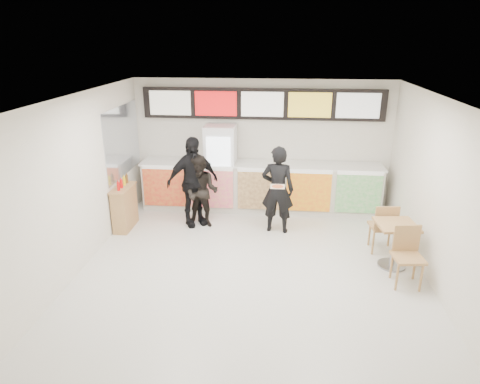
# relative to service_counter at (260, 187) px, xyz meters

# --- Properties ---
(floor) EXTENTS (7.00, 7.00, 0.00)m
(floor) POSITION_rel_service_counter_xyz_m (-0.00, -3.09, -0.57)
(floor) COLOR beige
(floor) RESTS_ON ground
(ceiling) EXTENTS (7.00, 7.00, 0.00)m
(ceiling) POSITION_rel_service_counter_xyz_m (-0.00, -3.09, 2.43)
(ceiling) COLOR white
(ceiling) RESTS_ON wall_back
(wall_back) EXTENTS (6.00, 0.00, 6.00)m
(wall_back) POSITION_rel_service_counter_xyz_m (-0.00, 0.41, 0.93)
(wall_back) COLOR silver
(wall_back) RESTS_ON floor
(wall_left) EXTENTS (0.00, 7.00, 7.00)m
(wall_left) POSITION_rel_service_counter_xyz_m (-3.00, -3.09, 0.93)
(wall_left) COLOR silver
(wall_left) RESTS_ON floor
(wall_right) EXTENTS (0.00, 7.00, 7.00)m
(wall_right) POSITION_rel_service_counter_xyz_m (3.00, -3.09, 0.93)
(wall_right) COLOR silver
(wall_right) RESTS_ON floor
(service_counter) EXTENTS (5.56, 0.77, 1.14)m
(service_counter) POSITION_rel_service_counter_xyz_m (0.00, 0.00, 0.00)
(service_counter) COLOR silver
(service_counter) RESTS_ON floor
(menu_board) EXTENTS (5.50, 0.14, 0.70)m
(menu_board) POSITION_rel_service_counter_xyz_m (0.00, 0.32, 1.88)
(menu_board) COLOR black
(menu_board) RESTS_ON wall_back
(drinks_fridge) EXTENTS (0.70, 0.67, 2.00)m
(drinks_fridge) POSITION_rel_service_counter_xyz_m (-0.93, 0.02, 0.43)
(drinks_fridge) COLOR white
(drinks_fridge) RESTS_ON floor
(mirror_panel) EXTENTS (0.01, 2.00, 1.50)m
(mirror_panel) POSITION_rel_service_counter_xyz_m (-2.99, -0.64, 1.18)
(mirror_panel) COLOR #B2B7BF
(mirror_panel) RESTS_ON wall_left
(customer_main) EXTENTS (0.72, 0.52, 1.85)m
(customer_main) POSITION_rel_service_counter_xyz_m (0.41, -1.16, 0.35)
(customer_main) COLOR black
(customer_main) RESTS_ON floor
(customer_left) EXTENTS (0.84, 0.70, 1.57)m
(customer_left) POSITION_rel_service_counter_xyz_m (-1.21, -1.06, 0.21)
(customer_left) COLOR black
(customer_left) RESTS_ON floor
(customer_mid) EXTENTS (1.22, 1.03, 1.95)m
(customer_mid) POSITION_rel_service_counter_xyz_m (-1.40, -0.99, 0.40)
(customer_mid) COLOR black
(customer_mid) RESTS_ON floor
(pizza_slice) EXTENTS (0.36, 0.36, 0.02)m
(pizza_slice) POSITION_rel_service_counter_xyz_m (0.41, -1.61, 0.58)
(pizza_slice) COLOR beige
(pizza_slice) RESTS_ON customer_main
(cafe_table) EXTENTS (0.74, 1.73, 0.99)m
(cafe_table) POSITION_rel_service_counter_xyz_m (2.50, -2.46, 0.00)
(cafe_table) COLOR tan
(cafe_table) RESTS_ON floor
(condiment_ledge) EXTENTS (0.34, 0.83, 1.10)m
(condiment_ledge) POSITION_rel_service_counter_xyz_m (-2.82, -1.32, -0.10)
(condiment_ledge) COLOR tan
(condiment_ledge) RESTS_ON floor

